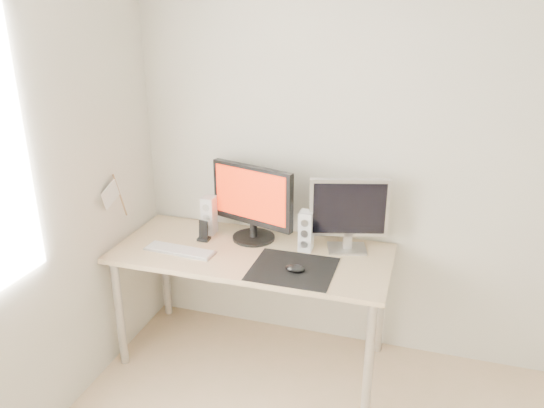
# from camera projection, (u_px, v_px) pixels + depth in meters

# --- Properties ---
(wall_back) EXTENTS (3.50, 0.00, 3.50)m
(wall_back) POSITION_uv_depth(u_px,v_px,m) (429.00, 161.00, 2.97)
(wall_back) COLOR white
(wall_back) RESTS_ON ground
(mousepad) EXTENTS (0.45, 0.40, 0.00)m
(mousepad) POSITION_uv_depth(u_px,v_px,m) (293.00, 269.00, 2.87)
(mousepad) COLOR black
(mousepad) RESTS_ON desk
(mouse) EXTENTS (0.11, 0.06, 0.04)m
(mouse) POSITION_uv_depth(u_px,v_px,m) (295.00, 268.00, 2.83)
(mouse) COLOR black
(mouse) RESTS_ON mousepad
(desk) EXTENTS (1.60, 0.70, 0.73)m
(desk) POSITION_uv_depth(u_px,v_px,m) (252.00, 263.00, 3.11)
(desk) COLOR #D1B587
(desk) RESTS_ON ground
(main_monitor) EXTENTS (0.54, 0.33, 0.47)m
(main_monitor) POSITION_uv_depth(u_px,v_px,m) (252.00, 200.00, 3.14)
(main_monitor) COLOR black
(main_monitor) RESTS_ON desk
(second_monitor) EXTENTS (0.44, 0.21, 0.43)m
(second_monitor) POSITION_uv_depth(u_px,v_px,m) (349.00, 212.00, 3.01)
(second_monitor) COLOR silver
(second_monitor) RESTS_ON desk
(speaker_left) EXTENTS (0.08, 0.09, 0.24)m
(speaker_left) POSITION_uv_depth(u_px,v_px,m) (209.00, 215.00, 3.28)
(speaker_left) COLOR white
(speaker_left) RESTS_ON desk
(speaker_right) EXTENTS (0.08, 0.09, 0.24)m
(speaker_right) POSITION_uv_depth(u_px,v_px,m) (306.00, 231.00, 3.05)
(speaker_right) COLOR white
(speaker_right) RESTS_ON desk
(keyboard) EXTENTS (0.43, 0.15, 0.02)m
(keyboard) POSITION_uv_depth(u_px,v_px,m) (180.00, 250.00, 3.07)
(keyboard) COLOR #A9A9AB
(keyboard) RESTS_ON desk
(phone_dock) EXTENTS (0.07, 0.06, 0.13)m
(phone_dock) POSITION_uv_depth(u_px,v_px,m) (204.00, 234.00, 3.21)
(phone_dock) COLOR black
(phone_dock) RESTS_ON desk
(pennant) EXTENTS (0.01, 0.23, 0.29)m
(pennant) POSITION_uv_depth(u_px,v_px,m) (114.00, 194.00, 3.05)
(pennant) COLOR #A57F54
(pennant) RESTS_ON wall_left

